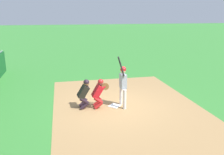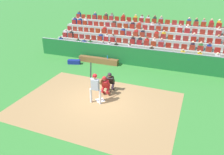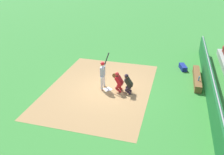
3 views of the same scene
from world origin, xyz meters
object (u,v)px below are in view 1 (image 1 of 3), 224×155
at_px(home_plate_marker, 114,106).
at_px(catcher_crouching, 99,92).
at_px(batter_at_plate, 123,82).
at_px(home_plate_umpire, 84,92).

relative_size(home_plate_marker, catcher_crouching, 0.35).
bearing_deg(batter_at_plate, home_plate_umpire, -98.57).
distance_m(home_plate_marker, catcher_crouching, 0.96).
relative_size(home_plate_marker, home_plate_umpire, 0.35).
bearing_deg(home_plate_umpire, catcher_crouching, 81.06).
bearing_deg(batter_at_plate, home_plate_marker, -112.71).
relative_size(catcher_crouching, home_plate_umpire, 1.01).
xyz_separation_m(home_plate_marker, home_plate_umpire, (-0.10, -1.27, 0.67)).
height_order(home_plate_marker, catcher_crouching, catcher_crouching).
distance_m(catcher_crouching, home_plate_umpire, 0.61).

